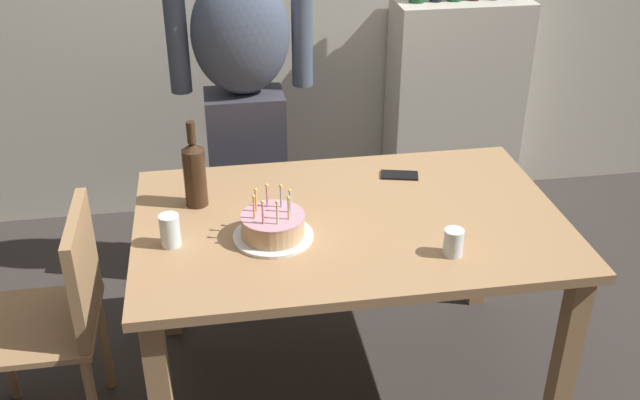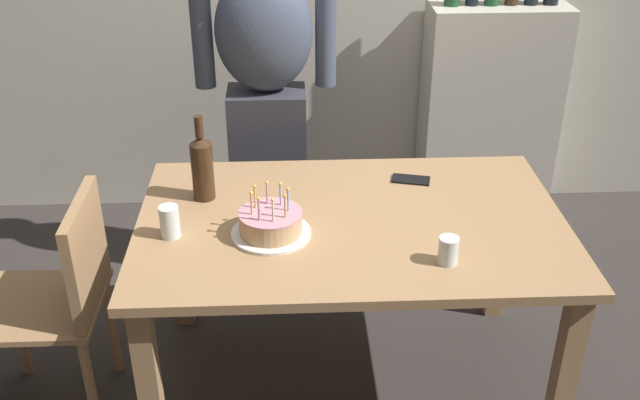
{
  "view_description": "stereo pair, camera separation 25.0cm",
  "coord_description": "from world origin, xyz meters",
  "px_view_note": "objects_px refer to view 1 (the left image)",
  "views": [
    {
      "loc": [
        -0.46,
        -2.2,
        2.05
      ],
      "look_at": [
        -0.11,
        -0.04,
        0.84
      ],
      "focal_mm": 41.45,
      "sensor_mm": 36.0,
      "label": 1
    },
    {
      "loc": [
        -0.21,
        -2.22,
        2.05
      ],
      "look_at": [
        -0.11,
        -0.04,
        0.84
      ],
      "focal_mm": 41.45,
      "sensor_mm": 36.0,
      "label": 2
    }
  ],
  "objects_px": {
    "cell_phone": "(399,175)",
    "dining_chair": "(60,310)",
    "water_glass_near": "(170,231)",
    "person_man_bearded": "(244,103)",
    "birthday_cake": "(273,227)",
    "water_glass_far": "(453,242)",
    "wine_bottle": "(195,172)"
  },
  "relations": [
    {
      "from": "person_man_bearded",
      "to": "water_glass_near",
      "type": "bearing_deg",
      "value": 70.9
    },
    {
      "from": "water_glass_near",
      "to": "cell_phone",
      "type": "xyz_separation_m",
      "value": [
        0.87,
        0.37,
        -0.05
      ]
    },
    {
      "from": "birthday_cake",
      "to": "person_man_bearded",
      "type": "height_order",
      "value": "person_man_bearded"
    },
    {
      "from": "birthday_cake",
      "to": "cell_phone",
      "type": "distance_m",
      "value": 0.65
    },
    {
      "from": "water_glass_near",
      "to": "water_glass_far",
      "type": "relative_size",
      "value": 1.23
    },
    {
      "from": "person_man_bearded",
      "to": "dining_chair",
      "type": "xyz_separation_m",
      "value": [
        -0.7,
        -0.89,
        -0.36
      ]
    },
    {
      "from": "water_glass_near",
      "to": "water_glass_far",
      "type": "height_order",
      "value": "water_glass_near"
    },
    {
      "from": "cell_phone",
      "to": "dining_chair",
      "type": "bearing_deg",
      "value": -150.03
    },
    {
      "from": "water_glass_far",
      "to": "dining_chair",
      "type": "relative_size",
      "value": 0.1
    },
    {
      "from": "cell_phone",
      "to": "person_man_bearded",
      "type": "relative_size",
      "value": 0.09
    },
    {
      "from": "person_man_bearded",
      "to": "dining_chair",
      "type": "distance_m",
      "value": 1.19
    },
    {
      "from": "wine_bottle",
      "to": "birthday_cake",
      "type": "bearing_deg",
      "value": -47.86
    },
    {
      "from": "water_glass_far",
      "to": "cell_phone",
      "type": "bearing_deg",
      "value": 92.85
    },
    {
      "from": "water_glass_near",
      "to": "dining_chair",
      "type": "distance_m",
      "value": 0.48
    },
    {
      "from": "wine_bottle",
      "to": "person_man_bearded",
      "type": "relative_size",
      "value": 0.19
    },
    {
      "from": "wine_bottle",
      "to": "water_glass_near",
      "type": "bearing_deg",
      "value": -108.49
    },
    {
      "from": "birthday_cake",
      "to": "cell_phone",
      "type": "relative_size",
      "value": 1.88
    },
    {
      "from": "wine_bottle",
      "to": "person_man_bearded",
      "type": "distance_m",
      "value": 0.66
    },
    {
      "from": "water_glass_far",
      "to": "person_man_bearded",
      "type": "relative_size",
      "value": 0.05
    },
    {
      "from": "water_glass_near",
      "to": "dining_chair",
      "type": "height_order",
      "value": "dining_chair"
    },
    {
      "from": "birthday_cake",
      "to": "person_man_bearded",
      "type": "distance_m",
      "value": 0.91
    },
    {
      "from": "birthday_cake",
      "to": "wine_bottle",
      "type": "distance_m",
      "value": 0.38
    },
    {
      "from": "cell_phone",
      "to": "dining_chair",
      "type": "relative_size",
      "value": 0.17
    },
    {
      "from": "water_glass_near",
      "to": "cell_phone",
      "type": "bearing_deg",
      "value": 22.84
    },
    {
      "from": "water_glass_near",
      "to": "person_man_bearded",
      "type": "height_order",
      "value": "person_man_bearded"
    },
    {
      "from": "water_glass_far",
      "to": "birthday_cake",
      "type": "bearing_deg",
      "value": 160.98
    },
    {
      "from": "birthday_cake",
      "to": "dining_chair",
      "type": "bearing_deg",
      "value": 178.96
    },
    {
      "from": "water_glass_near",
      "to": "water_glass_far",
      "type": "bearing_deg",
      "value": -12.63
    },
    {
      "from": "cell_phone",
      "to": "person_man_bearded",
      "type": "distance_m",
      "value": 0.78
    },
    {
      "from": "water_glass_far",
      "to": "person_man_bearded",
      "type": "height_order",
      "value": "person_man_bearded"
    },
    {
      "from": "wine_bottle",
      "to": "dining_chair",
      "type": "xyz_separation_m",
      "value": [
        -0.48,
        -0.26,
        -0.35
      ]
    },
    {
      "from": "birthday_cake",
      "to": "water_glass_far",
      "type": "height_order",
      "value": "birthday_cake"
    }
  ]
}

